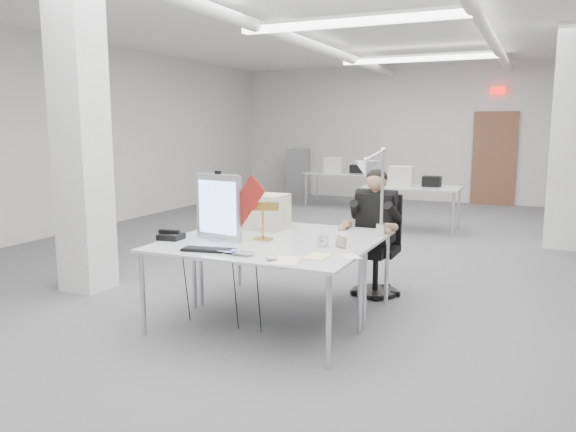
% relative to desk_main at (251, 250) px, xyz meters
% --- Properties ---
extents(room_shell, '(10.04, 14.04, 3.24)m').
position_rel_desk_main_xyz_m(room_shell, '(0.04, 2.63, 0.95)').
color(room_shell, '#58585B').
rests_on(room_shell, ground).
extents(desk_main, '(1.80, 0.90, 0.02)m').
position_rel_desk_main_xyz_m(desk_main, '(0.00, 0.00, 0.00)').
color(desk_main, silver).
rests_on(desk_main, room_shell).
extents(desk_second, '(1.80, 0.90, 0.02)m').
position_rel_desk_main_xyz_m(desk_second, '(0.00, 0.90, 0.00)').
color(desk_second, silver).
rests_on(desk_second, room_shell).
extents(bg_desk_a, '(1.60, 0.80, 0.02)m').
position_rel_desk_main_xyz_m(bg_desk_a, '(0.20, 5.50, 0.00)').
color(bg_desk_a, silver).
rests_on(bg_desk_a, room_shell).
extents(bg_desk_b, '(1.60, 0.80, 0.02)m').
position_rel_desk_main_xyz_m(bg_desk_b, '(-1.80, 7.70, 0.00)').
color(bg_desk_b, silver).
rests_on(bg_desk_b, room_shell).
extents(filing_cabinet, '(0.45, 0.55, 1.20)m').
position_rel_desk_main_xyz_m(filing_cabinet, '(-3.50, 9.15, -0.14)').
color(filing_cabinet, gray).
rests_on(filing_cabinet, room_shell).
extents(office_chair, '(0.56, 0.56, 1.14)m').
position_rel_desk_main_xyz_m(office_chair, '(0.65, 1.58, -0.17)').
color(office_chair, black).
rests_on(office_chair, room_shell).
extents(seated_person, '(0.45, 0.56, 0.83)m').
position_rel_desk_main_xyz_m(seated_person, '(0.65, 1.53, 0.16)').
color(seated_person, black).
rests_on(seated_person, office_chair).
extents(monitor, '(0.48, 0.11, 0.60)m').
position_rel_desk_main_xyz_m(monitor, '(-0.44, 0.22, 0.31)').
color(monitor, silver).
rests_on(monitor, desk_main).
extents(pennant, '(0.46, 0.13, 0.50)m').
position_rel_desk_main_xyz_m(pennant, '(-0.15, 0.19, 0.37)').
color(pennant, maroon).
rests_on(pennant, monitor).
extents(keyboard, '(0.46, 0.23, 0.02)m').
position_rel_desk_main_xyz_m(keyboard, '(-0.28, -0.22, 0.02)').
color(keyboard, black).
rests_on(keyboard, desk_main).
extents(laptop, '(0.33, 0.23, 0.02)m').
position_rel_desk_main_xyz_m(laptop, '(-0.02, -0.27, 0.02)').
color(laptop, silver).
rests_on(laptop, desk_main).
extents(mouse, '(0.10, 0.07, 0.04)m').
position_rel_desk_main_xyz_m(mouse, '(0.34, -0.31, 0.03)').
color(mouse, '#ADAEB2').
rests_on(mouse, desk_main).
extents(bankers_lamp, '(0.35, 0.22, 0.37)m').
position_rel_desk_main_xyz_m(bankers_lamp, '(-0.08, 0.38, 0.20)').
color(bankers_lamp, '#E49647').
rests_on(bankers_lamp, desk_main).
extents(desk_phone, '(0.22, 0.20, 0.05)m').
position_rel_desk_main_xyz_m(desk_phone, '(-0.85, 0.05, 0.04)').
color(desk_phone, black).
rests_on(desk_phone, desk_main).
extents(picture_frame_left, '(0.14, 0.05, 0.11)m').
position_rel_desk_main_xyz_m(picture_frame_left, '(-0.70, 0.37, 0.07)').
color(picture_frame_left, olive).
rests_on(picture_frame_left, desk_main).
extents(picture_frame_right, '(0.12, 0.09, 0.10)m').
position_rel_desk_main_xyz_m(picture_frame_right, '(0.68, 0.35, 0.06)').
color(picture_frame_right, '#B87E4F').
rests_on(picture_frame_right, desk_main).
extents(desk_clock, '(0.11, 0.06, 0.10)m').
position_rel_desk_main_xyz_m(desk_clock, '(0.52, 0.34, 0.06)').
color(desk_clock, '#BAB9BE').
rests_on(desk_clock, desk_main).
extents(paper_stack_a, '(0.27, 0.33, 0.01)m').
position_rel_desk_main_xyz_m(paper_stack_a, '(0.45, -0.28, 0.02)').
color(paper_stack_a, silver).
rests_on(paper_stack_a, desk_main).
extents(paper_stack_b, '(0.18, 0.24, 0.01)m').
position_rel_desk_main_xyz_m(paper_stack_b, '(0.62, -0.05, 0.02)').
color(paper_stack_b, '#FCF396').
rests_on(paper_stack_b, desk_main).
extents(paper_stack_c, '(0.22, 0.23, 0.01)m').
position_rel_desk_main_xyz_m(paper_stack_c, '(0.85, 0.06, 0.02)').
color(paper_stack_c, silver).
rests_on(paper_stack_c, desk_main).
extents(beige_monitor, '(0.38, 0.36, 0.35)m').
position_rel_desk_main_xyz_m(beige_monitor, '(-0.29, 0.90, 0.19)').
color(beige_monitor, beige).
rests_on(beige_monitor, desk_second).
extents(architect_lamp, '(0.38, 0.73, 0.90)m').
position_rel_desk_main_xyz_m(architect_lamp, '(0.85, 0.74, 0.46)').
color(architect_lamp, silver).
rests_on(architect_lamp, desk_second).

